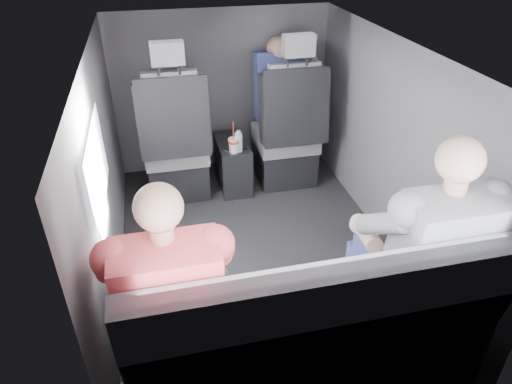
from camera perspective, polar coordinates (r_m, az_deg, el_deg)
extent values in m
plane|color=black|center=(3.17, 0.13, -7.07)|extent=(2.60, 2.60, 0.00)
plane|color=#B2B2AD|center=(2.55, 0.17, 17.32)|extent=(2.60, 2.60, 0.00)
cube|color=#56565B|center=(2.75, -18.40, 1.59)|extent=(0.02, 2.60, 1.35)
cube|color=#56565B|center=(3.10, 16.62, 5.40)|extent=(0.02, 2.60, 1.35)
cube|color=#56565B|center=(3.97, -4.27, 12.40)|extent=(1.80, 0.02, 1.35)
cube|color=#56565B|center=(1.80, 10.03, -15.55)|extent=(1.80, 0.02, 1.35)
cube|color=white|center=(2.38, -19.16, 2.79)|extent=(0.02, 0.75, 0.42)
cube|color=black|center=(3.44, 4.98, 11.53)|extent=(0.35, 0.11, 0.59)
cube|color=black|center=(3.80, -9.72, 2.36)|extent=(0.46, 0.48, 0.30)
cube|color=slate|center=(3.67, -10.01, 5.34)|extent=(0.48, 0.46, 0.14)
cube|color=slate|center=(3.34, -10.33, 9.54)|extent=(0.38, 0.18, 0.61)
cube|color=black|center=(3.35, -14.06, 8.61)|extent=(0.08, 0.21, 0.53)
cube|color=black|center=(3.36, -6.50, 9.48)|extent=(0.08, 0.21, 0.53)
cube|color=black|center=(3.28, -10.22, 8.97)|extent=(0.50, 0.11, 0.58)
cube|color=slate|center=(3.16, -11.05, 16.66)|extent=(0.22, 0.10, 0.15)
cube|color=black|center=(3.93, 3.46, 3.86)|extent=(0.46, 0.48, 0.30)
cube|color=slate|center=(3.81, 3.65, 6.78)|extent=(0.48, 0.46, 0.14)
cube|color=slate|center=(3.49, 4.80, 10.93)|extent=(0.38, 0.18, 0.61)
cube|color=black|center=(3.44, 1.22, 10.20)|extent=(0.08, 0.21, 0.53)
cube|color=black|center=(3.57, 8.21, 10.69)|extent=(0.08, 0.21, 0.53)
cube|color=black|center=(3.43, 5.11, 10.39)|extent=(0.50, 0.11, 0.58)
cube|color=slate|center=(3.32, 5.36, 17.79)|extent=(0.22, 0.10, 0.15)
cube|color=black|center=(3.78, -2.93, 3.53)|extent=(0.24, 0.48, 0.40)
cylinder|color=black|center=(3.57, -3.46, 5.45)|extent=(0.09, 0.09, 0.01)
cylinder|color=black|center=(3.59, -1.72, 5.63)|extent=(0.09, 0.09, 0.01)
cube|color=slate|center=(2.31, 6.26, -18.22)|extent=(1.60, 0.50, 0.45)
cube|color=slate|center=(1.83, 9.45, -14.34)|extent=(1.60, 0.17, 0.47)
cylinder|color=red|center=(3.48, -2.83, 6.32)|extent=(0.08, 0.08, 0.02)
cylinder|color=white|center=(3.47, -2.84, 6.60)|extent=(0.08, 0.08, 0.01)
cylinder|color=red|center=(3.44, -2.87, 7.70)|extent=(0.01, 0.01, 0.14)
cylinder|color=#A4BFDE|center=(3.51, -2.20, 6.24)|extent=(0.06, 0.06, 0.15)
cylinder|color=#A4BFDE|center=(3.47, -2.23, 7.51)|extent=(0.03, 0.03, 0.02)
cube|color=silver|center=(2.16, -12.06, -9.47)|extent=(0.36, 0.27, 0.02)
cube|color=silver|center=(2.14, -12.07, -9.51)|extent=(0.29, 0.15, 0.00)
cube|color=silver|center=(2.21, -12.19, -7.97)|extent=(0.11, 0.06, 0.00)
cube|color=silver|center=(1.95, -12.25, -9.64)|extent=(0.35, 0.09, 0.24)
cube|color=white|center=(1.96, -12.25, -9.56)|extent=(0.31, 0.07, 0.21)
cube|color=black|center=(2.44, 17.24, -4.80)|extent=(0.33, 0.26, 0.02)
cube|color=black|center=(2.43, 17.45, -4.79)|extent=(0.26, 0.16, 0.00)
cube|color=black|center=(2.48, 16.63, -3.78)|extent=(0.09, 0.06, 0.00)
cube|color=black|center=(2.30, 19.13, -4.50)|extent=(0.30, 0.12, 0.20)
cube|color=white|center=(2.30, 19.04, -4.44)|extent=(0.26, 0.10, 0.17)
cube|color=#38373D|center=(2.11, -13.39, -13.73)|extent=(0.15, 0.43, 0.13)
cube|color=#38373D|center=(2.10, -7.48, -13.03)|extent=(0.15, 0.43, 0.13)
cube|color=#38373D|center=(2.47, -12.71, -14.80)|extent=(0.13, 0.13, 0.45)
cube|color=#38373D|center=(2.46, -7.63, -14.21)|extent=(0.13, 0.13, 0.45)
cube|color=#CF4455|center=(1.79, -10.69, -12.50)|extent=(0.39, 0.26, 0.53)
sphere|color=tan|center=(1.58, -12.10, -1.90)|extent=(0.17, 0.17, 0.17)
cylinder|color=tan|center=(2.07, -16.39, -9.49)|extent=(0.11, 0.27, 0.12)
cylinder|color=tan|center=(2.07, -5.61, -8.22)|extent=(0.11, 0.27, 0.12)
cube|color=navy|center=(2.33, 16.01, -8.91)|extent=(0.15, 0.45, 0.13)
cube|color=navy|center=(2.43, 20.79, -7.87)|extent=(0.15, 0.45, 0.13)
cube|color=navy|center=(2.67, 12.76, -10.50)|extent=(0.13, 0.13, 0.45)
cube|color=navy|center=(2.76, 17.10, -9.57)|extent=(0.13, 0.13, 0.45)
cube|color=gray|center=(2.10, 22.24, -6.40)|extent=(0.41, 0.28, 0.56)
sphere|color=#D1A58E|center=(1.92, 24.18, 3.70)|extent=(0.19, 0.19, 0.19)
cylinder|color=#D1A58E|center=(2.24, 13.59, -4.96)|extent=(0.12, 0.29, 0.12)
cylinder|color=#D1A58E|center=(2.44, 22.38, -3.40)|extent=(0.12, 0.29, 0.12)
cube|color=navy|center=(3.81, 2.80, 13.33)|extent=(0.37, 0.24, 0.54)
sphere|color=tan|center=(3.75, 2.83, 17.53)|extent=(0.19, 0.19, 0.19)
cube|color=navy|center=(3.97, 2.45, 9.63)|extent=(0.32, 0.37, 0.11)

